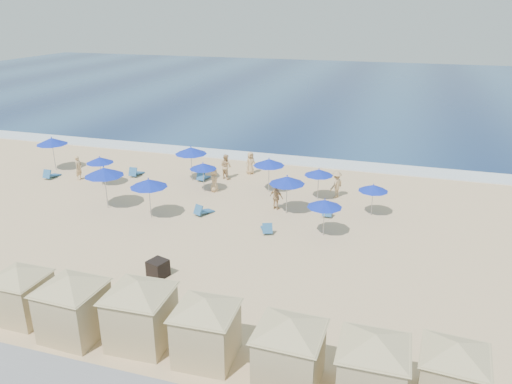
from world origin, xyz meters
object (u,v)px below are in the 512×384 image
cabana_2 (140,304)px  beachgoer_5 (214,180)px  cabana_6 (454,366)px  trash_bin (158,268)px  beachgoer_1 (226,166)px  umbrella_5 (149,183)px  cabana_0 (20,286)px  beachgoer_0 (79,168)px  cabana_4 (290,343)px  cabana_3 (206,321)px  cabana_5 (373,359)px  umbrella_1 (100,160)px  beachgoer_3 (336,184)px  umbrella_0 (52,141)px  umbrella_9 (373,188)px  umbrella_6 (269,162)px  cabana_1 (72,298)px  umbrella_7 (287,180)px  umbrella_3 (191,151)px  umbrella_8 (319,172)px  umbrella_10 (325,204)px  umbrella_4 (203,166)px  umbrella_2 (104,172)px  beachgoer_4 (250,163)px  beachgoer_2 (276,197)px

cabana_2 → beachgoer_5: (-3.51, 16.05, -0.85)m
cabana_6 → trash_bin: bearing=160.4°
beachgoer_1 → umbrella_5: bearing=105.6°
cabana_0 → beachgoer_0: 17.61m
cabana_4 → beachgoer_0: cabana_4 is taller
cabana_0 → beachgoer_1: 18.94m
cabana_3 → cabana_5: bearing=-3.7°
umbrella_1 → beachgoer_3: (16.18, 2.59, -0.96)m
cabana_6 → umbrella_0: bearing=149.1°
cabana_6 → umbrella_9: size_ratio=2.04×
beachgoer_1 → cabana_3: bearing=136.4°
cabana_2 → cabana_3: 2.69m
umbrella_6 → cabana_1: bearing=-98.9°
cabana_1 → beachgoer_0: bearing=125.3°
cabana_6 → umbrella_7: cabana_6 is taller
umbrella_3 → beachgoer_3: umbrella_3 is taller
umbrella_3 → umbrella_8: bearing=-5.7°
umbrella_7 → beachgoer_0: size_ratio=1.38×
umbrella_10 → umbrella_8: bearing=103.9°
cabana_5 → trash_bin: bearing=153.7°
umbrella_7 → beachgoer_5: size_ratio=1.51×
cabana_3 → umbrella_10: (2.19, 11.44, 0.32)m
umbrella_7 → umbrella_0: bearing=171.0°
umbrella_8 → umbrella_5: bearing=-146.3°
umbrella_4 → umbrella_2: bearing=-135.9°
umbrella_1 → umbrella_0: bearing=160.0°
umbrella_10 → cabana_5: bearing=-72.9°
cabana_5 → umbrella_8: size_ratio=2.09×
beachgoer_1 → umbrella_6: bearing=-177.0°
umbrella_4 → umbrella_3: bearing=132.9°
beachgoer_4 → cabana_1: bearing=-142.3°
umbrella_2 → beachgoer_4: umbrella_2 is taller
umbrella_5 → beachgoer_3: (10.08, 6.69, -1.29)m
umbrella_1 → beachgoer_5: umbrella_1 is taller
umbrella_8 → cabana_2: bearing=-102.0°
umbrella_1 → beachgoer_3: 16.41m
cabana_0 → umbrella_7: cabana_0 is taller
umbrella_8 → beachgoer_2: (-2.15, -2.49, -1.06)m
umbrella_5 → umbrella_6: umbrella_5 is taller
cabana_1 → umbrella_3: (-3.22, 18.01, 0.62)m
cabana_6 → beachgoer_5: cabana_6 is taller
umbrella_0 → beachgoer_1: bearing=8.6°
umbrella_1 → beachgoer_0: umbrella_1 is taller
cabana_1 → beachgoer_5: size_ratio=2.78×
umbrella_7 → beachgoer_1: bearing=139.2°
umbrella_4 → beachgoer_2: size_ratio=1.32×
umbrella_0 → umbrella_2: bearing=-33.9°
umbrella_3 → umbrella_9: bearing=-11.4°
cabana_3 → umbrella_6: bearing=98.6°
umbrella_9 → beachgoer_0: 21.03m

